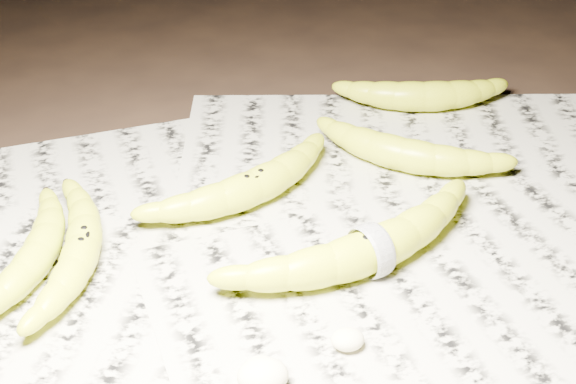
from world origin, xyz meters
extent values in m
plane|color=black|center=(0.00, 0.00, 0.00)|extent=(3.00, 3.00, 0.00)
cube|color=#ACA993|center=(0.01, -0.01, 0.00)|extent=(0.90, 0.70, 0.01)
torus|color=white|center=(0.07, -0.04, 0.03)|extent=(0.02, 0.05, 0.05)
ellipsoid|color=beige|center=(-0.05, -0.17, 0.02)|extent=(0.04, 0.03, 0.02)
ellipsoid|color=beige|center=(-0.05, -0.16, 0.02)|extent=(0.03, 0.02, 0.02)
ellipsoid|color=beige|center=(0.03, -0.14, 0.02)|extent=(0.03, 0.02, 0.02)
camera|label=1|loc=(-0.10, -0.60, 0.47)|focal=50.00mm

